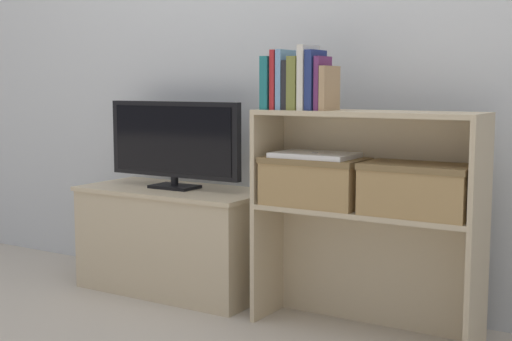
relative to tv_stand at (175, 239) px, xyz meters
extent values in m
plane|color=#BCB2A3|center=(0.50, -0.21, -0.25)|extent=(16.00, 16.00, 0.00)
cube|color=silver|center=(0.50, 0.25, 0.95)|extent=(10.00, 0.05, 2.40)
cube|color=#CCB793|center=(0.00, 0.00, -0.01)|extent=(0.90, 0.43, 0.48)
cube|color=#CCB793|center=(0.00, 0.00, 0.24)|extent=(0.92, 0.45, 0.02)
cube|color=black|center=(0.00, 0.00, 0.25)|extent=(0.22, 0.14, 0.01)
cylinder|color=black|center=(0.00, 0.00, 0.28)|extent=(0.04, 0.04, 0.04)
cube|color=black|center=(0.00, 0.00, 0.48)|extent=(0.73, 0.04, 0.36)
cube|color=black|center=(0.00, -0.02, 0.48)|extent=(0.68, 0.00, 0.31)
cube|color=#CCB793|center=(0.57, -0.08, 0.00)|extent=(0.02, 0.27, 0.50)
cube|color=#CCB793|center=(1.45, -0.08, 0.00)|extent=(0.02, 0.27, 0.50)
cube|color=#CCB793|center=(1.01, 0.04, 0.00)|extent=(0.86, 0.02, 0.50)
cube|color=#CCB793|center=(1.01, -0.08, 0.24)|extent=(0.86, 0.27, 0.02)
cube|color=#CCB793|center=(0.57, -0.08, 0.44)|extent=(0.02, 0.27, 0.39)
cube|color=#CCB793|center=(1.45, -0.08, 0.44)|extent=(0.02, 0.27, 0.39)
cube|color=#CCB793|center=(1.01, 0.04, 0.44)|extent=(0.86, 0.02, 0.39)
cube|color=#CCB793|center=(1.01, -0.08, 0.63)|extent=(0.86, 0.27, 0.02)
cube|color=#1E7075|center=(0.60, -0.11, 0.74)|extent=(0.03, 0.15, 0.21)
cube|color=#B22328|center=(0.64, -0.11, 0.76)|extent=(0.02, 0.14, 0.24)
cube|color=#709ECC|center=(0.67, -0.11, 0.76)|extent=(0.02, 0.13, 0.24)
cube|color=#232328|center=(0.69, -0.11, 0.74)|extent=(0.02, 0.13, 0.20)
cube|color=olive|center=(0.73, -0.11, 0.74)|extent=(0.04, 0.14, 0.21)
cube|color=silver|center=(0.77, -0.11, 0.76)|extent=(0.03, 0.15, 0.26)
cube|color=navy|center=(0.80, -0.11, 0.75)|extent=(0.03, 0.14, 0.24)
cube|color=#6B2D66|center=(0.83, -0.11, 0.74)|extent=(0.02, 0.12, 0.21)
cube|color=tan|center=(0.86, -0.11, 0.72)|extent=(0.02, 0.14, 0.17)
cube|color=tan|center=(0.79, -0.09, 0.35)|extent=(0.40, 0.23, 0.19)
cube|color=olive|center=(0.79, -0.09, 0.43)|extent=(0.41, 0.24, 0.02)
cube|color=tan|center=(1.22, -0.09, 0.35)|extent=(0.40, 0.23, 0.19)
cube|color=olive|center=(1.22, -0.09, 0.43)|extent=(0.41, 0.24, 0.02)
cube|color=white|center=(0.79, -0.09, 0.46)|extent=(0.32, 0.22, 0.02)
cylinder|color=#99999E|center=(0.79, -0.09, 0.47)|extent=(0.02, 0.02, 0.00)
camera|label=1|loc=(2.09, -2.64, 0.74)|focal=50.00mm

